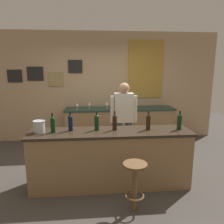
{
  "coord_description": "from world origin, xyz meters",
  "views": [
    {
      "loc": [
        -0.27,
        -3.67,
        1.9
      ],
      "look_at": [
        0.1,
        0.45,
        1.05
      ],
      "focal_mm": 34.73,
      "sensor_mm": 36.0,
      "label": 1
    }
  ],
  "objects_px": {
    "wine_bottle_b": "(70,122)",
    "ice_bucket": "(39,126)",
    "bar_stool": "(135,179)",
    "wine_glass_a": "(77,105)",
    "wine_bottle_a": "(53,124)",
    "wine_glass_c": "(107,104)",
    "bartender": "(124,118)",
    "wine_glass_d": "(127,104)",
    "wine_bottle_e": "(148,121)",
    "wine_glass_b": "(89,104)",
    "wine_bottle_f": "(179,121)",
    "wine_bottle_c": "(97,122)",
    "wine_bottle_d": "(115,122)"
  },
  "relations": [
    {
      "from": "bartender",
      "to": "wine_glass_a",
      "type": "xyz_separation_m",
      "value": [
        -0.98,
        1.17,
        0.07
      ]
    },
    {
      "from": "wine_bottle_c",
      "to": "wine_glass_c",
      "type": "relative_size",
      "value": 1.97
    },
    {
      "from": "wine_bottle_a",
      "to": "wine_glass_d",
      "type": "xyz_separation_m",
      "value": [
        1.47,
        2.06,
        -0.05
      ]
    },
    {
      "from": "wine_bottle_b",
      "to": "ice_bucket",
      "type": "xyz_separation_m",
      "value": [
        -0.47,
        -0.05,
        -0.04
      ]
    },
    {
      "from": "bartender",
      "to": "wine_glass_d",
      "type": "bearing_deg",
      "value": 78.09
    },
    {
      "from": "wine_bottle_b",
      "to": "wine_bottle_c",
      "type": "relative_size",
      "value": 1.0
    },
    {
      "from": "wine_bottle_b",
      "to": "wine_glass_d",
      "type": "xyz_separation_m",
      "value": [
        1.21,
        1.98,
        -0.05
      ]
    },
    {
      "from": "wine_glass_b",
      "to": "wine_glass_c",
      "type": "bearing_deg",
      "value": -4.5
    },
    {
      "from": "wine_bottle_b",
      "to": "wine_glass_a",
      "type": "relative_size",
      "value": 1.97
    },
    {
      "from": "bar_stool",
      "to": "wine_bottle_a",
      "type": "relative_size",
      "value": 2.22
    },
    {
      "from": "wine_bottle_d",
      "to": "wine_bottle_e",
      "type": "xyz_separation_m",
      "value": [
        0.54,
        -0.03,
        0.0
      ]
    },
    {
      "from": "wine_glass_c",
      "to": "wine_glass_d",
      "type": "bearing_deg",
      "value": -0.97
    },
    {
      "from": "wine_bottle_a",
      "to": "wine_bottle_e",
      "type": "relative_size",
      "value": 1.0
    },
    {
      "from": "wine_bottle_f",
      "to": "wine_bottle_c",
      "type": "bearing_deg",
      "value": 176.65
    },
    {
      "from": "bar_stool",
      "to": "wine_bottle_c",
      "type": "height_order",
      "value": "wine_bottle_c"
    },
    {
      "from": "wine_bottle_b",
      "to": "ice_bucket",
      "type": "relative_size",
      "value": 1.63
    },
    {
      "from": "wine_bottle_f",
      "to": "wine_glass_a",
      "type": "height_order",
      "value": "wine_bottle_f"
    },
    {
      "from": "bartender",
      "to": "bar_stool",
      "type": "bearing_deg",
      "value": -92.37
    },
    {
      "from": "ice_bucket",
      "to": "wine_glass_a",
      "type": "relative_size",
      "value": 1.21
    },
    {
      "from": "wine_bottle_a",
      "to": "wine_glass_c",
      "type": "height_order",
      "value": "wine_bottle_a"
    },
    {
      "from": "wine_bottle_f",
      "to": "wine_bottle_e",
      "type": "bearing_deg",
      "value": 176.44
    },
    {
      "from": "wine_bottle_b",
      "to": "wine_glass_d",
      "type": "height_order",
      "value": "wine_bottle_b"
    },
    {
      "from": "wine_bottle_c",
      "to": "wine_bottle_f",
      "type": "bearing_deg",
      "value": -3.35
    },
    {
      "from": "ice_bucket",
      "to": "wine_glass_b",
      "type": "bearing_deg",
      "value": 70.42
    },
    {
      "from": "ice_bucket",
      "to": "wine_glass_b",
      "type": "distance_m",
      "value": 2.2
    },
    {
      "from": "wine_glass_c",
      "to": "wine_glass_a",
      "type": "bearing_deg",
      "value": -173.96
    },
    {
      "from": "wine_bottle_e",
      "to": "ice_bucket",
      "type": "bearing_deg",
      "value": 179.9
    },
    {
      "from": "bartender",
      "to": "wine_glass_b",
      "type": "height_order",
      "value": "bartender"
    },
    {
      "from": "wine_bottle_d",
      "to": "ice_bucket",
      "type": "bearing_deg",
      "value": -178.55
    },
    {
      "from": "wine_glass_c",
      "to": "ice_bucket",
      "type": "bearing_deg",
      "value": -119.95
    },
    {
      "from": "wine_bottle_d",
      "to": "wine_glass_a",
      "type": "bearing_deg",
      "value": 110.58
    },
    {
      "from": "wine_bottle_d",
      "to": "wine_glass_c",
      "type": "bearing_deg",
      "value": 89.76
    },
    {
      "from": "wine_bottle_e",
      "to": "wine_glass_c",
      "type": "height_order",
      "value": "wine_bottle_e"
    },
    {
      "from": "wine_bottle_a",
      "to": "bartender",
      "type": "bearing_deg",
      "value": 34.03
    },
    {
      "from": "bar_stool",
      "to": "wine_glass_a",
      "type": "xyz_separation_m",
      "value": [
        -0.92,
        2.68,
        0.55
      ]
    },
    {
      "from": "wine_bottle_b",
      "to": "wine_bottle_f",
      "type": "xyz_separation_m",
      "value": [
        1.74,
        -0.09,
        0.0
      ]
    },
    {
      "from": "wine_bottle_a",
      "to": "wine_bottle_d",
      "type": "bearing_deg",
      "value": 3.49
    },
    {
      "from": "wine_bottle_a",
      "to": "wine_bottle_e",
      "type": "xyz_separation_m",
      "value": [
        1.49,
        0.03,
        0.0
      ]
    },
    {
      "from": "wine_glass_a",
      "to": "wine_bottle_a",
      "type": "bearing_deg",
      "value": -96.61
    },
    {
      "from": "wine_glass_a",
      "to": "wine_glass_c",
      "type": "distance_m",
      "value": 0.74
    },
    {
      "from": "wine_glass_d",
      "to": "wine_bottle_e",
      "type": "bearing_deg",
      "value": -89.43
    },
    {
      "from": "wine_bottle_a",
      "to": "wine_glass_d",
      "type": "bearing_deg",
      "value": 54.44
    },
    {
      "from": "ice_bucket",
      "to": "wine_bottle_f",
      "type": "bearing_deg",
      "value": -0.88
    },
    {
      "from": "bar_stool",
      "to": "wine_glass_d",
      "type": "relative_size",
      "value": 4.39
    },
    {
      "from": "wine_bottle_b",
      "to": "wine_bottle_f",
      "type": "bearing_deg",
      "value": -2.81
    },
    {
      "from": "bartender",
      "to": "wine_bottle_b",
      "type": "distance_m",
      "value": 1.21
    },
    {
      "from": "wine_bottle_a",
      "to": "wine_glass_c",
      "type": "xyz_separation_m",
      "value": [
        0.97,
        2.07,
        -0.05
      ]
    },
    {
      "from": "wine_bottle_a",
      "to": "wine_bottle_d",
      "type": "height_order",
      "value": "same"
    },
    {
      "from": "wine_bottle_c",
      "to": "bartender",
      "type": "bearing_deg",
      "value": 54.11
    },
    {
      "from": "wine_glass_a",
      "to": "wine_bottle_b",
      "type": "bearing_deg",
      "value": -89.16
    }
  ]
}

